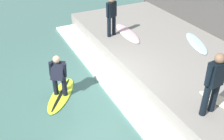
{
  "coord_description": "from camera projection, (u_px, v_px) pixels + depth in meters",
  "views": [
    {
      "loc": [
        -2.58,
        -6.2,
        5.06
      ],
      "look_at": [
        0.49,
        0.0,
        0.7
      ],
      "focal_mm": 42.0,
      "sensor_mm": 36.0,
      "label": 1
    }
  ],
  "objects": [
    {
      "name": "surfboard_spare",
      "position": [
        196.0,
        43.0,
        10.08
      ],
      "size": [
        1.21,
        1.95,
        0.06
      ],
      "color": "silver",
      "rests_on": "concrete_ledge"
    },
    {
      "name": "surfboard_riding",
      "position": [
        61.0,
        95.0,
        8.2
      ],
      "size": [
        1.54,
        1.85,
        0.07
      ],
      "color": "#BFE02D",
      "rests_on": "ground_plane"
    },
    {
      "name": "wave_foam_crest",
      "position": [
        117.0,
        85.0,
        8.59
      ],
      "size": [
        0.89,
        10.99,
        0.1
      ],
      "primitive_type": "cube",
      "color": "white",
      "rests_on": "ground_plane"
    },
    {
      "name": "surfboard_waiting_far",
      "position": [
        127.0,
        33.0,
        10.85
      ],
      "size": [
        0.79,
        2.13,
        0.06
      ],
      "color": "beige",
      "rests_on": "concrete_ledge"
    },
    {
      "name": "ground_plane",
      "position": [
        98.0,
        92.0,
        8.37
      ],
      "size": [
        28.0,
        28.0,
        0.0
      ],
      "primitive_type": "plane",
      "color": "#426B60"
    },
    {
      "name": "surfer_waiting_far",
      "position": [
        111.0,
        14.0,
        10.26
      ],
      "size": [
        0.51,
        0.35,
        1.59
      ],
      "color": "black",
      "rests_on": "concrete_ledge"
    },
    {
      "name": "concrete_ledge",
      "position": [
        182.0,
        62.0,
        9.47
      ],
      "size": [
        4.4,
        11.57,
        0.54
      ],
      "primitive_type": "cube",
      "color": "gray",
      "rests_on": "ground_plane"
    },
    {
      "name": "surfer_riding",
      "position": [
        58.0,
        74.0,
        7.78
      ],
      "size": [
        0.56,
        0.58,
        1.37
      ],
      "color": "black",
      "rests_on": "surfboard_riding"
    },
    {
      "name": "surfer_waiting_near",
      "position": [
        214.0,
        81.0,
        6.24
      ],
      "size": [
        0.58,
        0.29,
        1.72
      ],
      "color": "black",
      "rests_on": "concrete_ledge"
    }
  ]
}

